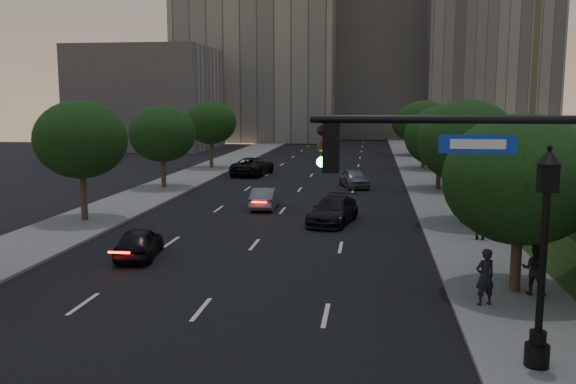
# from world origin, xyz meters

# --- Properties ---
(ground) EXTENTS (160.00, 160.00, 0.00)m
(ground) POSITION_xyz_m (0.00, 0.00, 0.00)
(ground) COLOR black
(ground) RESTS_ON ground
(road_surface) EXTENTS (16.00, 140.00, 0.02)m
(road_surface) POSITION_xyz_m (0.00, 30.00, 0.01)
(road_surface) COLOR black
(road_surface) RESTS_ON ground
(sidewalk_right) EXTENTS (4.50, 140.00, 0.15)m
(sidewalk_right) POSITION_xyz_m (10.25, 30.00, 0.07)
(sidewalk_right) COLOR slate
(sidewalk_right) RESTS_ON ground
(sidewalk_left) EXTENTS (4.50, 140.00, 0.15)m
(sidewalk_left) POSITION_xyz_m (-10.25, 30.00, 0.07)
(sidewalk_left) COLOR slate
(sidewalk_left) RESTS_ON ground
(parapet_wall) EXTENTS (0.35, 90.00, 0.70)m
(parapet_wall) POSITION_xyz_m (13.50, 28.00, 4.35)
(parapet_wall) COLOR slate
(parapet_wall) RESTS_ON embankment
(office_block_left) EXTENTS (26.00, 20.00, 32.00)m
(office_block_left) POSITION_xyz_m (-14.00, 92.00, 16.00)
(office_block_left) COLOR gray
(office_block_left) RESTS_ON ground
(office_block_mid) EXTENTS (22.00, 18.00, 26.00)m
(office_block_mid) POSITION_xyz_m (6.00, 102.00, 13.00)
(office_block_mid) COLOR #A6A398
(office_block_mid) RESTS_ON ground
(office_block_right) EXTENTS (20.00, 22.00, 36.00)m
(office_block_right) POSITION_xyz_m (24.00, 96.00, 18.00)
(office_block_right) COLOR gray
(office_block_right) RESTS_ON ground
(office_block_filler) EXTENTS (18.00, 16.00, 14.00)m
(office_block_filler) POSITION_xyz_m (-26.00, 70.00, 7.00)
(office_block_filler) COLOR #A6A398
(office_block_filler) RESTS_ON ground
(tree_right_a) EXTENTS (5.20, 5.20, 6.24)m
(tree_right_a) POSITION_xyz_m (10.30, 8.00, 4.02)
(tree_right_a) COLOR #38281C
(tree_right_a) RESTS_ON ground
(tree_right_b) EXTENTS (5.20, 5.20, 6.74)m
(tree_right_b) POSITION_xyz_m (10.30, 20.00, 4.52)
(tree_right_b) COLOR #38281C
(tree_right_b) RESTS_ON ground
(tree_right_c) EXTENTS (5.20, 5.20, 6.24)m
(tree_right_c) POSITION_xyz_m (10.30, 33.00, 4.02)
(tree_right_c) COLOR #38281C
(tree_right_c) RESTS_ON ground
(tree_right_d) EXTENTS (5.20, 5.20, 6.74)m
(tree_right_d) POSITION_xyz_m (10.30, 47.00, 4.52)
(tree_right_d) COLOR #38281C
(tree_right_d) RESTS_ON ground
(tree_right_e) EXTENTS (5.20, 5.20, 6.24)m
(tree_right_e) POSITION_xyz_m (10.30, 62.00, 4.02)
(tree_right_e) COLOR #38281C
(tree_right_e) RESTS_ON ground
(tree_left_b) EXTENTS (5.00, 5.00, 6.71)m
(tree_left_b) POSITION_xyz_m (-10.30, 18.00, 4.58)
(tree_left_b) COLOR #38281C
(tree_left_b) RESTS_ON ground
(tree_left_c) EXTENTS (5.00, 5.00, 6.34)m
(tree_left_c) POSITION_xyz_m (-10.30, 31.00, 4.21)
(tree_left_c) COLOR #38281C
(tree_left_c) RESTS_ON ground
(tree_left_d) EXTENTS (5.00, 5.00, 6.71)m
(tree_left_d) POSITION_xyz_m (-10.30, 45.00, 4.58)
(tree_left_d) COLOR #38281C
(tree_left_d) RESTS_ON ground
(traffic_signal_mast) EXTENTS (5.68, 0.56, 7.00)m
(traffic_signal_mast) POSITION_xyz_m (8.46, -1.59, 3.67)
(traffic_signal_mast) COLOR black
(traffic_signal_mast) RESTS_ON ground
(street_lamp) EXTENTS (0.64, 0.64, 5.62)m
(street_lamp) POSITION_xyz_m (9.46, 1.78, 2.63)
(street_lamp) COLOR black
(street_lamp) RESTS_ON ground
(sedan_near_left) EXTENTS (2.13, 4.07, 1.32)m
(sedan_near_left) POSITION_xyz_m (-4.44, 11.08, 0.66)
(sedan_near_left) COLOR black
(sedan_near_left) RESTS_ON ground
(sedan_mid_left) EXTENTS (1.50, 4.07, 1.33)m
(sedan_mid_left) POSITION_xyz_m (-1.19, 23.70, 0.66)
(sedan_mid_left) COLOR slate
(sedan_mid_left) RESTS_ON ground
(sedan_far_left) EXTENTS (3.40, 6.14, 1.63)m
(sedan_far_left) POSITION_xyz_m (-5.28, 40.55, 0.81)
(sedan_far_left) COLOR black
(sedan_far_left) RESTS_ON ground
(sedan_near_right) EXTENTS (2.97, 5.22, 1.42)m
(sedan_near_right) POSITION_xyz_m (3.30, 19.57, 0.71)
(sedan_near_right) COLOR black
(sedan_near_right) RESTS_ON ground
(sedan_far_right) EXTENTS (2.80, 4.58, 1.46)m
(sedan_far_right) POSITION_xyz_m (4.01, 33.86, 0.73)
(sedan_far_right) COLOR #5A5D62
(sedan_far_right) RESTS_ON ground
(pedestrian_a) EXTENTS (0.80, 0.68, 1.86)m
(pedestrian_a) POSITION_xyz_m (8.99, 6.32, 1.08)
(pedestrian_a) COLOR black
(pedestrian_a) RESTS_ON sidewalk_right
(pedestrian_b) EXTENTS (1.02, 0.91, 1.75)m
(pedestrian_b) POSITION_xyz_m (10.84, 7.69, 1.02)
(pedestrian_b) COLOR black
(pedestrian_b) RESTS_ON sidewalk_right
(pedestrian_c) EXTENTS (1.13, 0.69, 1.79)m
(pedestrian_c) POSITION_xyz_m (10.49, 15.98, 1.05)
(pedestrian_c) COLOR black
(pedestrian_c) RESTS_ON sidewalk_right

